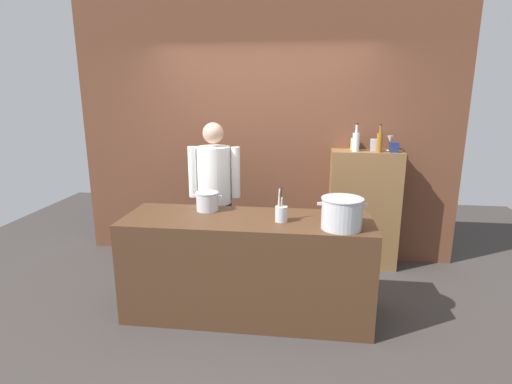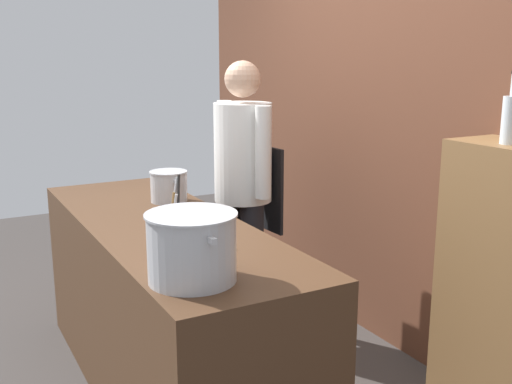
{
  "view_description": "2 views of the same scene",
  "coord_description": "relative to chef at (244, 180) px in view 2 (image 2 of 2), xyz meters",
  "views": [
    {
      "loc": [
        0.49,
        -3.25,
        1.95
      ],
      "look_at": [
        0.04,
        0.29,
        1.06
      ],
      "focal_mm": 28.09,
      "sensor_mm": 36.0,
      "label": 1
    },
    {
      "loc": [
        2.69,
        -0.95,
        1.69
      ],
      "look_at": [
        0.19,
        0.41,
        1.05
      ],
      "focal_mm": 42.49,
      "sensor_mm": 36.0,
      "label": 2
    }
  ],
  "objects": [
    {
      "name": "brick_back_panel",
      "position": [
        0.44,
        0.73,
        0.54
      ],
      "size": [
        4.4,
        0.1,
        3.0
      ],
      "primitive_type": "cube",
      "color": "brown",
      "rests_on": "ground_plane"
    },
    {
      "name": "prep_counter",
      "position": [
        0.44,
        -0.67,
        -0.51
      ],
      "size": [
        2.14,
        0.7,
        0.9
      ],
      "primitive_type": "cube",
      "color": "#472D1C",
      "rests_on": "ground_plane"
    },
    {
      "name": "chef",
      "position": [
        0.0,
        0.0,
        0.0
      ],
      "size": [
        0.53,
        0.37,
        1.66
      ],
      "rotation": [
        0.0,
        0.0,
        3.2
      ],
      "color": "black",
      "rests_on": "ground_plane"
    },
    {
      "name": "stockpot_large",
      "position": [
        1.22,
        -0.84,
        0.06
      ],
      "size": [
        0.39,
        0.33,
        0.25
      ],
      "color": "#B7BABF",
      "rests_on": "prep_counter"
    },
    {
      "name": "stockpot_small",
      "position": [
        0.04,
        -0.49,
        0.02
      ],
      "size": [
        0.27,
        0.21,
        0.17
      ],
      "color": "#B7BABF",
      "rests_on": "prep_counter"
    },
    {
      "name": "utensil_crock",
      "position": [
        0.73,
        -0.72,
        0.01
      ],
      "size": [
        0.1,
        0.1,
        0.29
      ],
      "color": "#B7BABF",
      "rests_on": "prep_counter"
    },
    {
      "name": "wine_bottle_clear",
      "position": [
        1.45,
        0.48,
        0.47
      ],
      "size": [
        0.08,
        0.08,
        0.3
      ],
      "color": "silver",
      "rests_on": "bar_cabinet"
    }
  ]
}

